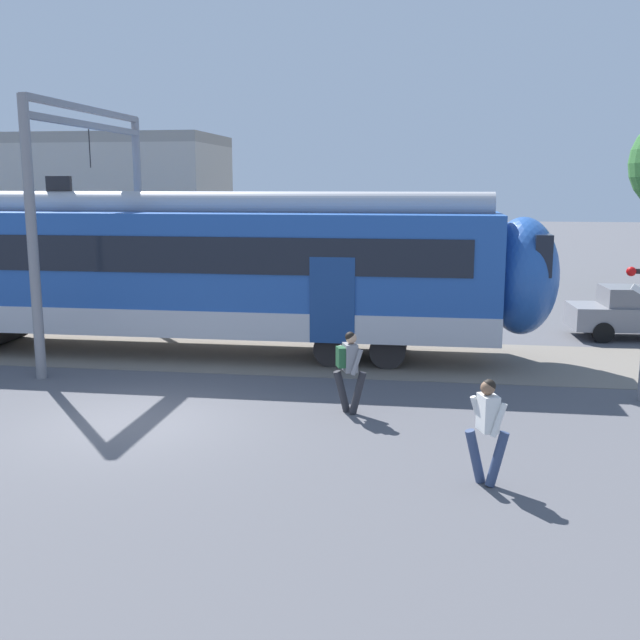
% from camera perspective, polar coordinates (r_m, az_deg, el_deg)
% --- Properties ---
extents(ground_plane, '(160.00, 160.00, 0.00)m').
position_cam_1_polar(ground_plane, '(14.98, -13.84, -7.57)').
color(ground_plane, '#515156').
extents(pedestrian_grey, '(0.71, 0.52, 1.67)m').
position_cam_1_polar(pedestrian_grey, '(14.87, 2.21, -3.44)').
color(pedestrian_grey, '#28282D').
rests_on(pedestrian_grey, ground).
extents(pedestrian_white, '(0.71, 0.53, 1.67)m').
position_cam_1_polar(pedestrian_white, '(11.67, 12.64, -7.75)').
color(pedestrian_white, navy).
rests_on(pedestrian_white, ground).
extents(parked_car_grey, '(4.09, 1.93, 1.54)m').
position_cam_1_polar(parked_car_grey, '(24.04, 23.14, 0.55)').
color(parked_car_grey, gray).
rests_on(parked_car_grey, ground).
extents(catenary_gantry, '(0.24, 6.64, 6.53)m').
position_cam_1_polar(catenary_gantry, '(21.24, -16.98, 9.32)').
color(catenary_gantry, gray).
rests_on(catenary_gantry, ground).
extents(background_building, '(14.66, 5.00, 9.20)m').
position_cam_1_polar(background_building, '(32.77, -20.38, 7.42)').
color(background_building, '#B2A899').
rests_on(background_building, ground).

